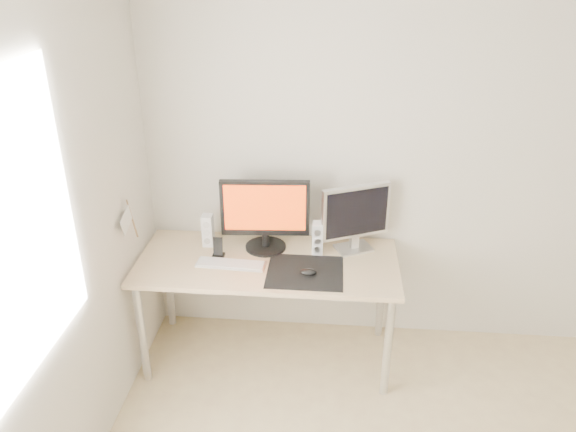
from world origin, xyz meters
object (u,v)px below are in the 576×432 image
object	(u,v)px
desk	(268,271)
second_monitor	(356,215)
main_monitor	(265,213)
speaker_left	(208,230)
phone_dock	(218,251)
keyboard	(231,264)
mouse	(308,272)
speaker_right	(318,238)

from	to	relation	value
desk	second_monitor	xyz separation A→B (m)	(0.53, 0.19, 0.32)
desk	main_monitor	size ratio (longest dim) A/B	2.90
speaker_left	phone_dock	xyz separation A→B (m)	(0.09, -0.15, -0.07)
desk	keyboard	bearing A→B (deg)	-161.25
mouse	main_monitor	xyz separation A→B (m)	(-0.29, 0.30, 0.23)
mouse	speaker_left	xyz separation A→B (m)	(-0.66, 0.31, 0.08)
phone_dock	mouse	bearing A→B (deg)	-16.30
keyboard	mouse	bearing A→B (deg)	-8.69
keyboard	phone_dock	world-z (taller)	phone_dock
main_monitor	speaker_left	xyz separation A→B (m)	(-0.37, 0.02, -0.15)
second_monitor	phone_dock	distance (m)	0.88
main_monitor	speaker_left	world-z (taller)	main_monitor
desk	phone_dock	size ratio (longest dim) A/B	12.04
mouse	phone_dock	size ratio (longest dim) A/B	0.73
phone_dock	speaker_left	bearing A→B (deg)	122.49
mouse	desk	world-z (taller)	mouse
second_monitor	keyboard	world-z (taller)	second_monitor
second_monitor	speaker_right	xyz separation A→B (m)	(-0.23, -0.07, -0.14)
main_monitor	second_monitor	xyz separation A→B (m)	(0.56, 0.04, -0.01)
speaker_right	main_monitor	bearing A→B (deg)	174.67
desk	mouse	bearing A→B (deg)	-29.34
main_monitor	speaker_left	distance (m)	0.40
speaker_left	keyboard	world-z (taller)	speaker_left
main_monitor	keyboard	xyz separation A→B (m)	(-0.19, -0.22, -0.25)
second_monitor	phone_dock	bearing A→B (deg)	-168.62
main_monitor	phone_dock	distance (m)	0.38
mouse	desk	xyz separation A→B (m)	(-0.26, 0.15, -0.10)
phone_dock	keyboard	bearing A→B (deg)	-44.81
speaker_right	keyboard	world-z (taller)	speaker_right
speaker_left	speaker_right	world-z (taller)	same
speaker_right	desk	bearing A→B (deg)	-158.23
desk	speaker_left	xyz separation A→B (m)	(-0.40, 0.17, 0.18)
main_monitor	second_monitor	bearing A→B (deg)	3.94
mouse	speaker_left	bearing A→B (deg)	154.71
mouse	main_monitor	bearing A→B (deg)	134.13
second_monitor	keyboard	xyz separation A→B (m)	(-0.74, -0.26, -0.23)
phone_dock	main_monitor	bearing A→B (deg)	25.00
keyboard	speaker_left	bearing A→B (deg)	128.00
phone_dock	second_monitor	bearing A→B (deg)	11.38
mouse	speaker_right	distance (m)	0.28
second_monitor	keyboard	size ratio (longest dim) A/B	1.02
main_monitor	speaker_right	size ratio (longest dim) A/B	2.61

